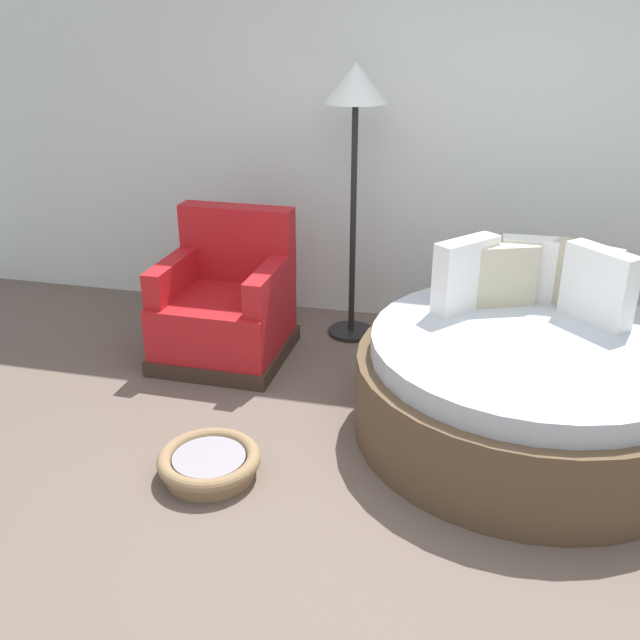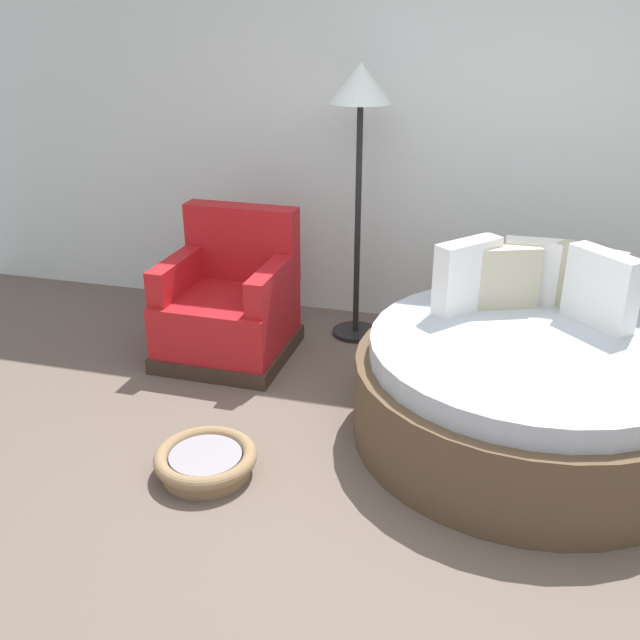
% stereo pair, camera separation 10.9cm
% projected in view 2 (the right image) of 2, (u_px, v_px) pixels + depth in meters
% --- Properties ---
extents(ground_plane, '(8.00, 8.00, 0.02)m').
position_uv_depth(ground_plane, '(421.00, 514.00, 3.29)').
color(ground_plane, '#66564C').
extents(back_wall, '(8.00, 0.12, 2.93)m').
position_uv_depth(back_wall, '(482.00, 116.00, 4.69)').
color(back_wall, silver).
rests_on(back_wall, ground_plane).
extents(round_daybed, '(1.82, 1.82, 0.97)m').
position_uv_depth(round_daybed, '(528.00, 386.00, 3.76)').
color(round_daybed, brown).
rests_on(round_daybed, ground_plane).
extents(red_armchair, '(0.81, 0.81, 0.94)m').
position_uv_depth(red_armchair, '(230.00, 306.00, 4.67)').
color(red_armchair, '#38281E').
rests_on(red_armchair, ground_plane).
extents(pet_basket, '(0.51, 0.51, 0.13)m').
position_uv_depth(pet_basket, '(206.00, 461.00, 3.53)').
color(pet_basket, '#8E704C').
rests_on(pet_basket, ground_plane).
extents(floor_lamp, '(0.40, 0.40, 1.82)m').
position_uv_depth(floor_lamp, '(360.00, 111.00, 4.44)').
color(floor_lamp, black).
rests_on(floor_lamp, ground_plane).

